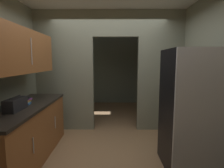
# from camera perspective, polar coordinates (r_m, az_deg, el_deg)

# --- Properties ---
(ground) EXTENTS (20.00, 20.00, 0.00)m
(ground) POSITION_cam_1_polar(r_m,az_deg,el_deg) (3.20, -1.47, -22.52)
(ground) COLOR #93704C
(kitchen_partition) EXTENTS (3.32, 0.12, 2.70)m
(kitchen_partition) POSITION_cam_1_polar(r_m,az_deg,el_deg) (4.11, -1.59, 5.16)
(kitchen_partition) COLOR gray
(kitchen_partition) RESTS_ON ground
(adjoining_room_shell) EXTENTS (3.32, 2.82, 2.70)m
(adjoining_room_shell) POSITION_cam_1_polar(r_m,az_deg,el_deg) (6.01, -0.51, 4.96)
(adjoining_room_shell) COLOR gray
(adjoining_room_shell) RESTS_ON ground
(refrigerator) EXTENTS (0.73, 0.79, 1.76)m
(refrigerator) POSITION_cam_1_polar(r_m,az_deg,el_deg) (2.90, 23.57, -7.53)
(refrigerator) COLOR black
(refrigerator) RESTS_ON ground
(lower_cabinet_run) EXTENTS (0.70, 2.06, 0.90)m
(lower_cabinet_run) POSITION_cam_1_polar(r_m,az_deg,el_deg) (3.27, -25.92, -13.88)
(lower_cabinet_run) COLOR brown
(lower_cabinet_run) RESTS_ON ground
(upper_cabinet_counterside) EXTENTS (0.36, 1.86, 0.66)m
(upper_cabinet_counterside) POSITION_cam_1_polar(r_m,az_deg,el_deg) (3.07, -27.26, 9.18)
(upper_cabinet_counterside) COLOR brown
(boombox) EXTENTS (0.17, 0.39, 0.20)m
(boombox) POSITION_cam_1_polar(r_m,az_deg,el_deg) (2.89, -28.30, -5.69)
(boombox) COLOR black
(boombox) RESTS_ON lower_cabinet_run
(book_stack) EXTENTS (0.15, 0.17, 0.11)m
(book_stack) POSITION_cam_1_polar(r_m,az_deg,el_deg) (3.21, -25.53, -4.85)
(book_stack) COLOR #2D609E
(book_stack) RESTS_ON lower_cabinet_run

